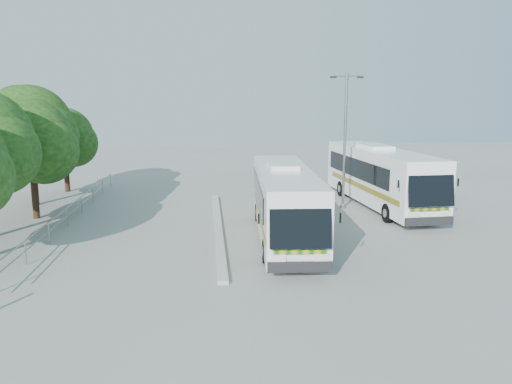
{
  "coord_description": "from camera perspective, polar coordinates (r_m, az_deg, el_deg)",
  "views": [
    {
      "loc": [
        -2.79,
        -22.71,
        6.43
      ],
      "look_at": [
        -0.38,
        1.71,
        1.88
      ],
      "focal_mm": 35.0,
      "sensor_mm": 36.0,
      "label": 1
    }
  ],
  "objects": [
    {
      "name": "coach_main",
      "position": [
        23.35,
        3.26,
        -0.98
      ],
      "size": [
        3.06,
        11.86,
        3.26
      ],
      "rotation": [
        0.0,
        0.0,
        -0.06
      ],
      "color": "white",
      "rests_on": "ground"
    },
    {
      "name": "tree_far_e",
      "position": [
        37.42,
        -20.99,
        5.92
      ],
      "size": [
        4.54,
        4.28,
        5.92
      ],
      "color": "#382314",
      "rests_on": "ground"
    },
    {
      "name": "tree_far_c",
      "position": [
        29.41,
        -24.23,
        5.36
      ],
      "size": [
        4.97,
        4.69,
        6.49
      ],
      "color": "#382314",
      "rests_on": "ground"
    },
    {
      "name": "coach_adjacent",
      "position": [
        31.12,
        13.94,
        1.85
      ],
      "size": [
        3.34,
        12.72,
        3.49
      ],
      "rotation": [
        0.0,
        0.0,
        0.06
      ],
      "color": "white",
      "rests_on": "ground"
    },
    {
      "name": "ground",
      "position": [
        23.77,
        1.32,
        -5.19
      ],
      "size": [
        100.0,
        100.0,
        0.0
      ],
      "primitive_type": "plane",
      "color": "gray",
      "rests_on": "ground"
    },
    {
      "name": "lamppost",
      "position": [
        29.89,
        10.14,
        6.43
      ],
      "size": [
        1.94,
        0.19,
        7.95
      ],
      "rotation": [
        0.0,
        0.0,
        -0.01
      ],
      "color": "gray",
      "rests_on": "ground"
    },
    {
      "name": "railing",
      "position": [
        28.25,
        -20.31,
        -1.78
      ],
      "size": [
        0.06,
        22.0,
        1.0
      ],
      "color": "gray",
      "rests_on": "ground"
    },
    {
      "name": "kerb_divider",
      "position": [
        25.52,
        -4.37,
        -3.94
      ],
      "size": [
        0.4,
        16.0,
        0.15
      ],
      "primitive_type": "cube",
      "color": "#B2B2AD",
      "rests_on": "ground"
    },
    {
      "name": "tree_far_d",
      "position": [
        33.26,
        -24.26,
        6.81
      ],
      "size": [
        5.62,
        5.3,
        7.33
      ],
      "color": "#382314",
      "rests_on": "ground"
    }
  ]
}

